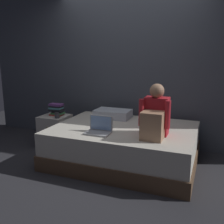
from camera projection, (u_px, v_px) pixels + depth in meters
name	position (u px, v px, depth m)	size (l,w,h in m)	color
ground_plane	(103.00, 167.00, 3.59)	(8.00, 8.00, 0.00)	#2D2D33
wall_back	(131.00, 65.00, 4.38)	(5.60, 0.10, 2.70)	#424751
bed	(124.00, 145.00, 3.73)	(2.00, 1.50, 0.52)	brown
nightstand	(55.00, 131.00, 4.39)	(0.44, 0.46, 0.52)	beige
person_sitting	(155.00, 117.00, 3.21)	(0.39, 0.44, 0.66)	#B21E28
laptop	(99.00, 129.00, 3.38)	(0.32, 0.23, 0.22)	#9EA0A5
pillow	(113.00, 114.00, 4.19)	(0.56, 0.36, 0.13)	silver
book_stack	(57.00, 110.00, 4.34)	(0.24, 0.16, 0.20)	#9E2D28
mug	(57.00, 115.00, 4.16)	(0.08, 0.08, 0.09)	#3D3D42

